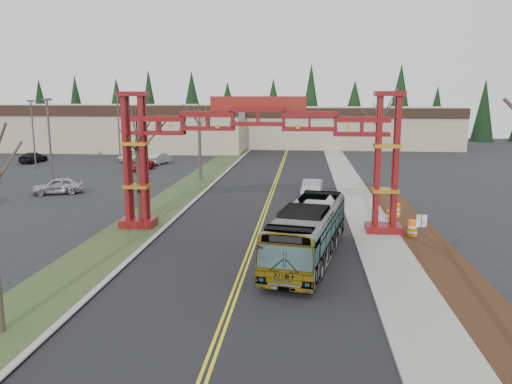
# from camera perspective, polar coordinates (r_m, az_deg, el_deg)

# --- Properties ---
(road) EXTENTS (12.00, 110.00, 0.02)m
(road) POSITION_cam_1_polar(r_m,az_deg,el_deg) (39.36, 1.19, -1.78)
(road) COLOR black
(road) RESTS_ON ground
(lane_line_left) EXTENTS (0.12, 100.00, 0.01)m
(lane_line_left) POSITION_cam_1_polar(r_m,az_deg,el_deg) (39.36, 1.02, -1.75)
(lane_line_left) COLOR yellow
(lane_line_left) RESTS_ON road
(lane_line_right) EXTENTS (0.12, 100.00, 0.01)m
(lane_line_right) POSITION_cam_1_polar(r_m,az_deg,el_deg) (39.35, 1.36, -1.76)
(lane_line_right) COLOR yellow
(lane_line_right) RESTS_ON road
(curb_right) EXTENTS (0.30, 110.00, 0.15)m
(curb_right) POSITION_cam_1_polar(r_m,az_deg,el_deg) (39.36, 10.16, -1.85)
(curb_right) COLOR #9A9B96
(curb_right) RESTS_ON ground
(sidewalk_right) EXTENTS (2.60, 110.00, 0.14)m
(sidewalk_right) POSITION_cam_1_polar(r_m,az_deg,el_deg) (39.51, 12.25, -1.88)
(sidewalk_right) COLOR gray
(sidewalk_right) RESTS_ON ground
(landscape_strip) EXTENTS (2.60, 50.00, 0.12)m
(landscape_strip) POSITION_cam_1_polar(r_m,az_deg,el_deg) (25.82, 21.87, -9.12)
(landscape_strip) COLOR black
(landscape_strip) RESTS_ON ground
(grass_median) EXTENTS (4.00, 110.00, 0.08)m
(grass_median) POSITION_cam_1_polar(r_m,az_deg,el_deg) (40.74, -10.10, -1.47)
(grass_median) COLOR #304824
(grass_median) RESTS_ON ground
(curb_left) EXTENTS (0.30, 110.00, 0.15)m
(curb_left) POSITION_cam_1_polar(r_m,az_deg,el_deg) (40.28, -7.57, -1.49)
(curb_left) COLOR #9A9B96
(curb_left) RESTS_ON ground
(gateway_arch) EXTENTS (18.20, 1.60, 8.90)m
(gateway_arch) POSITION_cam_1_polar(r_m,az_deg,el_deg) (31.57, 0.24, 6.13)
(gateway_arch) COLOR #640D0D
(gateway_arch) RESTS_ON ground
(retail_building_west) EXTENTS (46.00, 22.30, 7.50)m
(retail_building_west) POSITION_cam_1_polar(r_m,az_deg,el_deg) (91.56, -15.60, 7.26)
(retail_building_west) COLOR tan
(retail_building_west) RESTS_ON ground
(retail_building_east) EXTENTS (38.00, 20.30, 7.00)m
(retail_building_east) POSITION_cam_1_polar(r_m,az_deg,el_deg) (93.68, 10.02, 7.40)
(retail_building_east) COLOR tan
(retail_building_east) RESTS_ON ground
(conifer_treeline) EXTENTS (116.10, 5.60, 13.00)m
(conifer_treeline) POSITION_cam_1_polar(r_m,az_deg,el_deg) (105.39, 4.22, 9.49)
(conifer_treeline) COLOR black
(conifer_treeline) RESTS_ON ground
(transit_bus) EXTENTS (4.58, 11.16, 3.03)m
(transit_bus) POSITION_cam_1_polar(r_m,az_deg,el_deg) (26.48, 5.95, -4.62)
(transit_bus) COLOR #B2B5BA
(transit_bus) RESTS_ON ground
(silver_sedan) EXTENTS (1.99, 4.78, 1.54)m
(silver_sedan) POSITION_cam_1_polar(r_m,az_deg,el_deg) (43.38, 6.40, 0.34)
(silver_sedan) COLOR #A5A8AD
(silver_sedan) RESTS_ON ground
(parked_car_near_a) EXTENTS (4.70, 3.29, 1.48)m
(parked_car_near_a) POSITION_cam_1_polar(r_m,az_deg,el_deg) (48.33, -21.72, 0.67)
(parked_car_near_a) COLOR #AAAAB2
(parked_car_near_a) RESTS_ON ground
(parked_car_mid_a) EXTENTS (3.28, 4.64, 1.25)m
(parked_car_mid_a) POSITION_cam_1_polar(r_m,az_deg,el_deg) (61.62, -13.12, 3.02)
(parked_car_mid_a) COLOR maroon
(parked_car_mid_a) RESTS_ON ground
(parked_car_far_a) EXTENTS (2.67, 4.88, 1.53)m
(parked_car_far_a) POSITION_cam_1_polar(r_m,az_deg,el_deg) (67.05, -10.99, 3.81)
(parked_car_far_a) COLOR #ADB2B5
(parked_car_far_a) RESTS_ON ground
(parked_car_far_b) EXTENTS (2.83, 5.42, 1.46)m
(parked_car_far_b) POSITION_cam_1_polar(r_m,az_deg,el_deg) (71.20, -13.94, 4.05)
(parked_car_far_b) COLOR white
(parked_car_far_b) RESTS_ON ground
(parked_car_far_c) EXTENTS (2.05, 4.85, 1.40)m
(parked_car_far_c) POSITION_cam_1_polar(r_m,az_deg,el_deg) (73.73, -24.11, 3.63)
(parked_car_far_c) COLOR black
(parked_car_far_c) RESTS_ON ground
(bare_tree_median_mid) EXTENTS (2.95, 2.95, 7.79)m
(bare_tree_median_mid) POSITION_cam_1_polar(r_m,az_deg,el_deg) (33.70, -13.43, 5.81)
(bare_tree_median_mid) COLOR #382D26
(bare_tree_median_mid) RESTS_ON ground
(bare_tree_median_far) EXTENTS (3.27, 3.27, 8.09)m
(bare_tree_median_far) POSITION_cam_1_polar(r_m,az_deg,el_deg) (52.40, -6.51, 7.74)
(bare_tree_median_far) COLOR #382D26
(bare_tree_median_far) RESTS_ON ground
(bare_tree_right_far) EXTENTS (3.40, 3.40, 8.98)m
(bare_tree_right_far) POSITION_cam_1_polar(r_m,az_deg,el_deg) (48.57, 14.11, 8.20)
(bare_tree_right_far) COLOR #382D26
(bare_tree_right_far) RESTS_ON ground
(light_pole_near) EXTENTS (0.74, 0.37, 8.51)m
(light_pole_near) POSITION_cam_1_polar(r_m,az_deg,el_deg) (48.61, -22.52, 5.64)
(light_pole_near) COLOR #3F3F44
(light_pole_near) RESTS_ON ground
(light_pole_mid) EXTENTS (0.72, 0.36, 8.32)m
(light_pole_mid) POSITION_cam_1_polar(r_m,az_deg,el_deg) (66.28, -24.14, 6.53)
(light_pole_mid) COLOR #3F3F44
(light_pole_mid) RESTS_ON ground
(light_pole_far) EXTENTS (0.80, 0.40, 9.25)m
(light_pole_far) POSITION_cam_1_polar(r_m,az_deg,el_deg) (72.68, -15.45, 7.77)
(light_pole_far) COLOR #3F3F44
(light_pole_far) RESTS_ON ground
(street_sign) EXTENTS (0.55, 0.07, 2.40)m
(street_sign) POSITION_cam_1_polar(r_m,az_deg,el_deg) (27.97, 18.35, -3.84)
(street_sign) COLOR #3F3F44
(street_sign) RESTS_ON ground
(barrel_south) EXTENTS (0.59, 0.59, 1.10)m
(barrel_south) POSITION_cam_1_polar(r_m,az_deg,el_deg) (32.25, 17.43, -4.06)
(barrel_south) COLOR orange
(barrel_south) RESTS_ON ground
(barrel_mid) EXTENTS (0.58, 0.58, 1.08)m
(barrel_mid) POSITION_cam_1_polar(r_m,az_deg,el_deg) (34.81, 15.13, -2.90)
(barrel_mid) COLOR orange
(barrel_mid) RESTS_ON ground
(barrel_north) EXTENTS (0.59, 0.59, 1.09)m
(barrel_north) POSITION_cam_1_polar(r_m,az_deg,el_deg) (37.08, 15.73, -2.10)
(barrel_north) COLOR orange
(barrel_north) RESTS_ON ground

